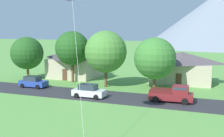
{
  "coord_description": "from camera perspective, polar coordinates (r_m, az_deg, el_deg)",
  "views": [
    {
      "loc": [
        6.62,
        -2.32,
        8.76
      ],
      "look_at": [
        -1.04,
        18.26,
        5.62
      ],
      "focal_mm": 44.18,
      "sensor_mm": 36.0,
      "label": 1
    }
  ],
  "objects": [
    {
      "name": "parked_car_blue_mid_west",
      "position": [
        43.22,
        -16.0,
        -2.7
      ],
      "size": [
        4.22,
        2.12,
        1.68
      ],
      "color": "#2847A8",
      "rests_on": "road_strip"
    },
    {
      "name": "mountain_far_east_ridge",
      "position": [
        149.62,
        21.95,
        9.73
      ],
      "size": [
        77.31,
        77.31,
        28.83
      ],
      "primitive_type": "cone",
      "color": "gray",
      "rests_on": "ground"
    },
    {
      "name": "house_left_center",
      "position": [
        50.88,
        -7.76,
        1.36
      ],
      "size": [
        8.67,
        7.75,
        5.44
      ],
      "color": "beige",
      "rests_on": "ground"
    },
    {
      "name": "tree_center",
      "position": [
        41.58,
        -1.31,
        3.48
      ],
      "size": [
        6.36,
        6.36,
        8.57
      ],
      "color": "brown",
      "rests_on": "ground"
    },
    {
      "name": "tree_right_of_center",
      "position": [
        45.87,
        -8.23,
        4.17
      ],
      "size": [
        5.61,
        5.61,
        8.47
      ],
      "color": "brown",
      "rests_on": "ground"
    },
    {
      "name": "tree_near_left",
      "position": [
        50.19,
        -17.17,
        3.05
      ],
      "size": [
        5.65,
        5.65,
        7.46
      ],
      "color": "brown",
      "rests_on": "ground"
    },
    {
      "name": "pickup_truck_maroon_west_side",
      "position": [
        34.07,
        12.35,
        -5.11
      ],
      "size": [
        5.28,
        2.49,
        1.99
      ],
      "color": "maroon",
      "rests_on": "road_strip"
    },
    {
      "name": "road_strip",
      "position": [
        34.48,
        8.72,
        -6.61
      ],
      "size": [
        160.0,
        6.08,
        0.08
      ],
      "primitive_type": "cube",
      "color": "#2D2D33",
      "rests_on": "ground"
    },
    {
      "name": "house_leftmost",
      "position": [
        46.56,
        14.14,
        0.35
      ],
      "size": [
        10.33,
        6.71,
        5.11
      ],
      "color": "beige",
      "rests_on": "ground"
    },
    {
      "name": "parked_car_white_mid_east",
      "position": [
        35.64,
        -4.81,
        -4.68
      ],
      "size": [
        4.21,
        2.1,
        1.68
      ],
      "color": "white",
      "rests_on": "road_strip"
    },
    {
      "name": "tree_far_right",
      "position": [
        40.3,
        8.88,
        2.08
      ],
      "size": [
        6.07,
        6.07,
        7.62
      ],
      "color": "brown",
      "rests_on": "ground"
    }
  ]
}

